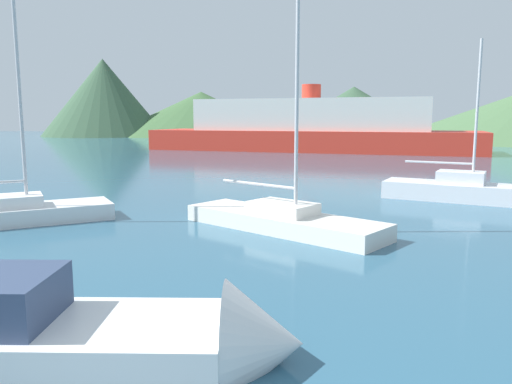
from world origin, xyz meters
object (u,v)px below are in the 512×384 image
Objects in this scene: sailboat_inner at (282,219)px; sailboat_outer at (460,189)px; sailboat_middle at (12,212)px; motorboat_near at (63,337)px; ferry_distant at (311,128)px.

sailboat_outer is (6.94, 7.57, 0.12)m from sailboat_inner.
sailboat_outer is at bearing -12.02° from sailboat_middle.
sailboat_inner is 10.27m from sailboat_outer.
motorboat_near is 0.22× the size of ferry_distant.
motorboat_near is at bearing -82.18° from ferry_distant.
motorboat_near is 9.86m from sailboat_inner.
sailboat_outer is (8.81, 17.26, 0.11)m from motorboat_near.
ferry_distant is at bearing 80.74° from motorboat_near.
sailboat_middle is at bearing -136.04° from sailboat_outer.
sailboat_middle is 18.53m from sailboat_outer.
ferry_distant is (-3.13, 40.63, 2.15)m from sailboat_inner.
sailboat_middle is 1.35× the size of sailboat_outer.
sailboat_outer is 0.19× the size of ferry_distant.
motorboat_near is 50.38m from ferry_distant.
sailboat_outer is at bearing 52.27° from motorboat_near.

